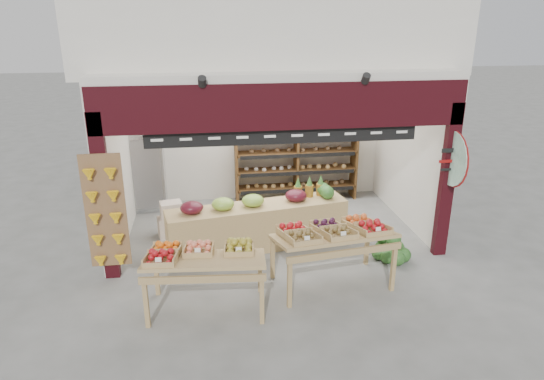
{
  "coord_description": "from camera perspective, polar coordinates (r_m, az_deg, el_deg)",
  "views": [
    {
      "loc": [
        -1.22,
        -8.17,
        3.92
      ],
      "look_at": [
        -0.07,
        -0.2,
        1.02
      ],
      "focal_mm": 32.0,
      "sensor_mm": 36.0,
      "label": 1
    }
  ],
  "objects": [
    {
      "name": "banana_board",
      "position": [
        7.69,
        -18.99,
        -2.74
      ],
      "size": [
        0.6,
        0.15,
        1.8
      ],
      "color": "brown",
      "rests_on": "ground"
    },
    {
      "name": "watermelon_pile",
      "position": [
        8.53,
        13.73,
        -6.76
      ],
      "size": [
        0.63,
        0.65,
        0.5
      ],
      "color": "#1C4B19",
      "rests_on": "ground"
    },
    {
      "name": "ground",
      "position": [
        9.14,
        0.23,
        -5.59
      ],
      "size": [
        60.0,
        60.0,
        0.0
      ],
      "primitive_type": "plane",
      "color": "slate",
      "rests_on": "ground"
    },
    {
      "name": "refrigerator",
      "position": [
        10.56,
        -14.29,
        2.27
      ],
      "size": [
        0.68,
        0.68,
        1.69
      ],
      "primitive_type": "cube",
      "rotation": [
        0.0,
        0.0,
        0.03
      ],
      "color": "#BABCC1",
      "rests_on": "ground"
    },
    {
      "name": "back_shelving",
      "position": [
        10.69,
        2.88,
        4.12
      ],
      "size": [
        2.7,
        0.44,
        1.69
      ],
      "color": "brown",
      "rests_on": "ground"
    },
    {
      "name": "display_table_right",
      "position": [
        7.32,
        7.17,
        -5.0
      ],
      "size": [
        1.86,
        1.2,
        1.1
      ],
      "color": "tan",
      "rests_on": "ground"
    },
    {
      "name": "shop_structure",
      "position": [
        9.86,
        -1.2,
        19.81
      ],
      "size": [
        6.36,
        5.12,
        5.4
      ],
      "color": "silver",
      "rests_on": "ground"
    },
    {
      "name": "display_table_left",
      "position": [
        6.82,
        -8.8,
        -7.71
      ],
      "size": [
        1.72,
        1.05,
        1.04
      ],
      "color": "tan",
      "rests_on": "ground"
    },
    {
      "name": "cardboard_stack",
      "position": [
        9.38,
        -10.47,
        -3.61
      ],
      "size": [
        1.03,
        0.78,
        0.67
      ],
      "color": "beige",
      "rests_on": "ground"
    },
    {
      "name": "gift_sign",
      "position": [
        8.35,
        20.52,
        3.46
      ],
      "size": [
        0.04,
        0.93,
        0.92
      ],
      "color": "silver",
      "rests_on": "ground"
    },
    {
      "name": "mid_counter",
      "position": [
        8.61,
        -1.72,
        -4.05
      ],
      "size": [
        3.26,
        1.17,
        1.02
      ],
      "color": "tan",
      "rests_on": "ground"
    }
  ]
}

